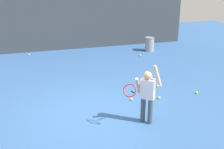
{
  "coord_description": "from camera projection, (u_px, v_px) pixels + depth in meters",
  "views": [
    {
      "loc": [
        -1.31,
        -6.05,
        3.3
      ],
      "look_at": [
        0.52,
        0.27,
        0.85
      ],
      "focal_mm": 47.57,
      "sensor_mm": 36.0,
      "label": 1
    }
  ],
  "objects": [
    {
      "name": "tennis_ball_4",
      "position": [
        159.0,
        98.0,
        7.73
      ],
      "size": [
        0.07,
        0.07,
        0.07
      ],
      "primitive_type": "sphere",
      "color": "#CCE033",
      "rests_on": "ground"
    },
    {
      "name": "back_fence_windscreen",
      "position": [
        59.0,
        3.0,
        11.57
      ],
      "size": [
        10.55,
        0.08,
        3.75
      ],
      "primitive_type": "cube",
      "color": "#383D42",
      "rests_on": "ground"
    },
    {
      "name": "fence_post_1",
      "position": [
        59.0,
        1.0,
        11.6
      ],
      "size": [
        0.09,
        0.09,
        3.9
      ],
      "primitive_type": "cylinder",
      "color": "slate",
      "rests_on": "ground"
    },
    {
      "name": "tennis_ball_6",
      "position": [
        157.0,
        86.0,
        8.49
      ],
      "size": [
        0.07,
        0.07,
        0.07
      ],
      "primitive_type": "sphere",
      "color": "#CCE033",
      "rests_on": "ground"
    },
    {
      "name": "tennis_player",
      "position": [
        147.0,
        92.0,
        6.35
      ],
      "size": [
        0.89,
        0.51,
        1.35
      ],
      "rotation": [
        0.0,
        0.0,
        -0.66
      ],
      "color": "#3F4C59",
      "rests_on": "ground"
    },
    {
      "name": "tennis_ball_3",
      "position": [
        197.0,
        93.0,
        8.05
      ],
      "size": [
        0.07,
        0.07,
        0.07
      ],
      "primitive_type": "sphere",
      "color": "#CCE033",
      "rests_on": "ground"
    },
    {
      "name": "ball_hopper",
      "position": [
        150.0,
        44.0,
        11.95
      ],
      "size": [
        0.38,
        0.38,
        0.56
      ],
      "color": "gray",
      "rests_on": "ground"
    },
    {
      "name": "ground_plane",
      "position": [
        94.0,
        115.0,
        6.94
      ],
      "size": [
        20.0,
        20.0,
        0.0
      ],
      "primitive_type": "plane",
      "color": "#335B93"
    },
    {
      "name": "tennis_ball_7",
      "position": [
        131.0,
        99.0,
        7.65
      ],
      "size": [
        0.07,
        0.07,
        0.07
      ],
      "primitive_type": "sphere",
      "color": "#CCE033",
      "rests_on": "ground"
    },
    {
      "name": "tennis_ball_5",
      "position": [
        29.0,
        55.0,
        11.4
      ],
      "size": [
        0.07,
        0.07,
        0.07
      ],
      "primitive_type": "sphere",
      "color": "#CCE033",
      "rests_on": "ground"
    },
    {
      "name": "tennis_ball_0",
      "position": [
        140.0,
        55.0,
        11.34
      ],
      "size": [
        0.07,
        0.07,
        0.07
      ],
      "primitive_type": "sphere",
      "color": "#CCE033",
      "rests_on": "ground"
    }
  ]
}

